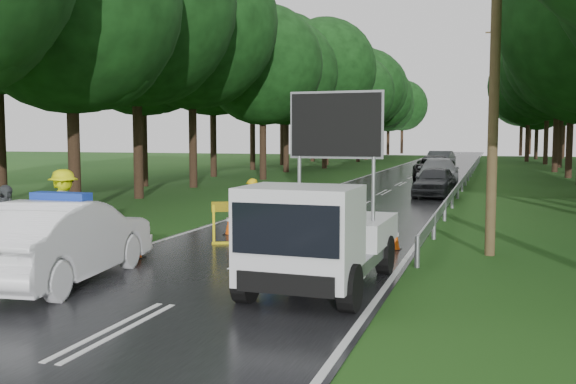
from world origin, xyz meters
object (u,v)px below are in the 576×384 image
at_px(queue_car_second, 438,173).
at_px(police_sedan, 62,241).
at_px(work_truck, 319,236).
at_px(queue_car_first, 435,181).
at_px(officer, 252,209).
at_px(queue_car_fourth, 440,161).
at_px(civilian, 271,216).
at_px(queue_car_third, 434,168).
at_px(barrier, 265,212).

bearing_deg(queue_car_second, police_sedan, -103.96).
bearing_deg(work_truck, police_sedan, -167.96).
distance_m(police_sedan, queue_car_first, 21.02).
xyz_separation_m(officer, queue_car_fourth, (2.25, 35.53, -0.03)).
bearing_deg(queue_car_first, queue_car_fourth, 97.74).
distance_m(police_sedan, civilian, 5.42).
bearing_deg(queue_car_fourth, civilian, -86.63).
height_order(queue_car_first, queue_car_second, queue_car_second).
height_order(work_truck, queue_car_first, work_truck).
distance_m(officer, queue_car_second, 20.59).
bearing_deg(queue_car_third, queue_car_second, -86.15).
height_order(work_truck, queue_car_third, work_truck).
xyz_separation_m(officer, queue_car_second, (3.39, 20.31, -0.05)).
bearing_deg(barrier, queue_car_fourth, 63.70).
height_order(officer, queue_car_first, officer).
bearing_deg(officer, barrier, 94.60).
xyz_separation_m(barrier, civilian, (0.40, -0.65, -0.01)).
xyz_separation_m(work_truck, queue_car_first, (0.42, 19.38, -0.30)).
bearing_deg(civilian, queue_car_first, 38.12).
bearing_deg(queue_car_second, barrier, -100.65).
bearing_deg(queue_car_second, officer, -102.59).
distance_m(barrier, civilian, 0.76).
relative_size(officer, queue_car_first, 0.41).
height_order(work_truck, civilian, work_truck).
distance_m(police_sedan, queue_car_second, 26.80).
bearing_deg(queue_car_first, barrier, -97.99).
bearing_deg(police_sedan, work_truck, -176.55).
relative_size(work_truck, queue_car_second, 0.86).
bearing_deg(queue_car_first, civilian, -96.11).
height_order(work_truck, queue_car_second, work_truck).
xyz_separation_m(work_truck, civilian, (-2.29, 3.77, -0.15)).
bearing_deg(civilian, queue_car_fourth, 46.06).
distance_m(barrier, queue_car_first, 15.28).
height_order(barrier, officer, officer).
relative_size(barrier, civilian, 1.50).
bearing_deg(civilian, barrier, 79.50).
bearing_deg(work_truck, queue_car_first, 89.98).
height_order(barrier, civilian, civilian).
bearing_deg(civilian, officer, 86.14).
relative_size(barrier, officer, 1.51).
distance_m(police_sedan, queue_car_third, 32.61).
xyz_separation_m(police_sedan, officer, (1.65, 6.01, 0.04)).
xyz_separation_m(queue_car_first, queue_car_third, (-1.08, 12.00, 0.06)).
relative_size(work_truck, officer, 2.77).
relative_size(officer, queue_car_third, 0.30).
distance_m(barrier, queue_car_fourth, 36.21).
bearing_deg(officer, civilian, 88.97).
xyz_separation_m(police_sedan, queue_car_fourth, (3.90, 41.54, 0.01)).
bearing_deg(police_sedan, queue_car_fourth, -102.71).
bearing_deg(police_sedan, barrier, -120.28).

